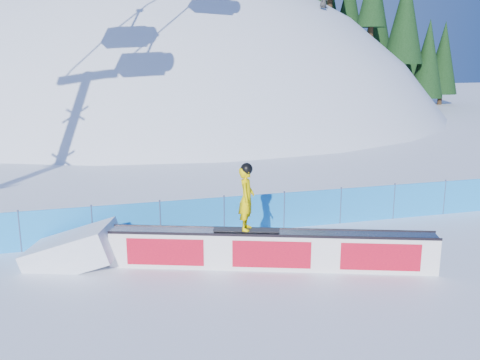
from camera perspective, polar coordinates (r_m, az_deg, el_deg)
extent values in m
plane|color=white|center=(14.16, 14.91, -10.23)|extent=(160.00, 160.00, 0.00)
sphere|color=silver|center=(58.51, -7.54, -10.56)|extent=(64.00, 64.00, 64.00)
cylinder|color=#312113|center=(59.89, 5.53, 18.59)|extent=(0.50, 0.50, 1.40)
cylinder|color=#312113|center=(57.43, 8.51, 17.89)|extent=(0.50, 0.50, 1.40)
cylinder|color=#312113|center=(61.28, 10.54, 15.18)|extent=(0.50, 0.50, 1.40)
cylinder|color=#312113|center=(56.40, 13.16, 15.00)|extent=(0.50, 0.50, 1.40)
cylinder|color=#312113|center=(56.85, 16.06, 12.10)|extent=(0.50, 0.50, 1.40)
cone|color=black|center=(56.97, 16.36, 16.56)|extent=(3.38, 3.38, 7.69)
cylinder|color=#312113|center=(60.35, 15.93, 10.73)|extent=(0.50, 0.50, 1.40)
cone|color=black|center=(60.38, 16.25, 15.66)|extent=(4.05, 4.05, 9.20)
cylinder|color=#312113|center=(57.39, 19.00, 8.21)|extent=(0.50, 0.50, 1.40)
cone|color=black|center=(57.23, 19.43, 13.78)|extent=(4.39, 4.39, 9.98)
cylinder|color=#312113|center=(65.88, 17.34, 8.40)|extent=(0.50, 0.50, 1.40)
cone|color=black|center=(65.70, 17.59, 11.83)|extent=(2.95, 2.95, 6.71)
cylinder|color=#312113|center=(65.36, 16.88, 8.39)|extent=(0.50, 0.50, 1.40)
cone|color=black|center=(65.17, 17.18, 12.78)|extent=(3.89, 3.89, 8.83)
cylinder|color=#312113|center=(67.44, 18.63, 8.40)|extent=(0.50, 0.50, 1.40)
cone|color=black|center=(67.26, 18.89, 11.80)|extent=(3.00, 3.00, 6.82)
cube|color=#1B8DE4|center=(17.74, 7.76, -3.02)|extent=(22.00, 0.03, 1.20)
cylinder|color=#3B486B|center=(16.53, -22.44, -4.97)|extent=(0.05, 0.05, 1.30)
cylinder|color=#3B486B|center=(16.38, -15.48, -4.59)|extent=(0.05, 0.05, 1.30)
cylinder|color=#3B486B|center=(16.47, -8.50, -4.14)|extent=(0.05, 0.05, 1.30)
cylinder|color=#3B486B|center=(16.81, -1.71, -3.64)|extent=(0.05, 0.05, 1.30)
cylinder|color=#3B486B|center=(17.37, 4.72, -3.12)|extent=(0.05, 0.05, 1.30)
cylinder|color=#3B486B|center=(18.13, 10.68, -2.60)|extent=(0.05, 0.05, 1.30)
cylinder|color=#3B486B|center=(19.07, 16.10, -2.11)|extent=(0.05, 0.05, 1.30)
cylinder|color=#3B486B|center=(20.17, 20.96, -1.65)|extent=(0.05, 0.05, 1.30)
cube|color=white|center=(14.25, 3.39, -7.54)|extent=(8.29, 3.31, 0.97)
cube|color=gray|center=(14.07, 3.42, -5.62)|extent=(8.21, 3.30, 0.04)
cube|color=black|center=(13.80, 3.41, -5.96)|extent=(8.12, 2.83, 0.06)
cube|color=black|center=(14.34, 3.42, -5.22)|extent=(8.12, 2.83, 0.06)
cube|color=red|center=(13.99, 3.38, -7.95)|extent=(7.71, 2.68, 0.72)
cube|color=red|center=(14.51, 3.39, -7.15)|extent=(7.71, 2.68, 0.72)
cube|color=black|center=(14.07, 0.69, -5.35)|extent=(1.74, 0.86, 0.03)
imported|color=#FFDD00|center=(13.82, 0.70, -1.98)|extent=(0.62, 0.73, 1.68)
sphere|color=black|center=(13.64, 0.71, 1.20)|extent=(0.31, 0.31, 0.31)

